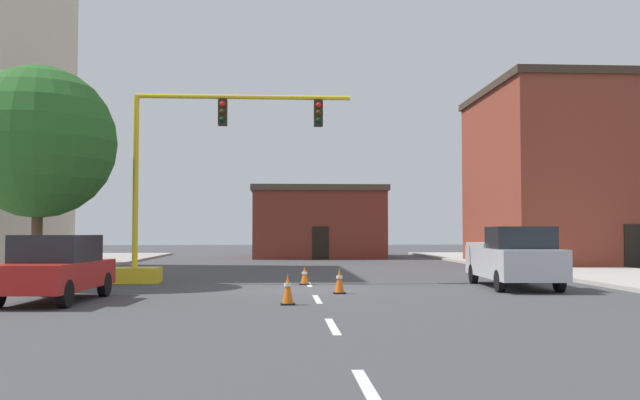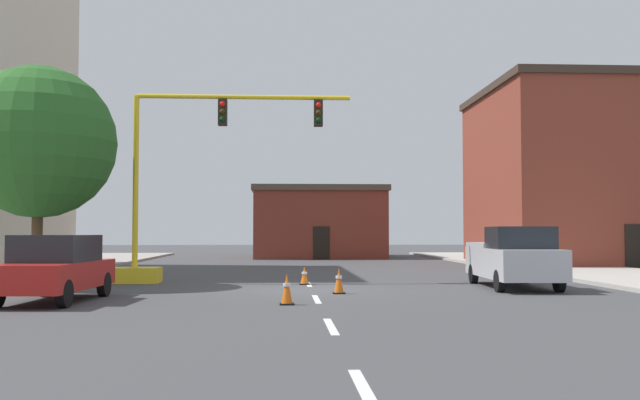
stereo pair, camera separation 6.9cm
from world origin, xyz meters
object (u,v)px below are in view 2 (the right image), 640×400
at_px(traffic_signal_gantry, 166,221).
at_px(tree_left_near, 39,142).
at_px(pickup_truck_silver, 513,258).
at_px(sedan_red_near_left, 55,268).
at_px(traffic_cone_roadside_b, 339,281).
at_px(traffic_cone_roadside_c, 287,289).
at_px(traffic_cone_roadside_a, 304,276).

distance_m(traffic_signal_gantry, tree_left_near, 5.05).
height_order(pickup_truck_silver, sedan_red_near_left, pickup_truck_silver).
bearing_deg(pickup_truck_silver, traffic_signal_gantry, 166.14).
distance_m(tree_left_near, sedan_red_near_left, 7.15).
bearing_deg(sedan_red_near_left, pickup_truck_silver, 16.01).
xyz_separation_m(traffic_cone_roadside_b, traffic_cone_roadside_c, (-1.56, -3.09, 0.01)).
bearing_deg(traffic_signal_gantry, traffic_cone_roadside_c, -61.48).
xyz_separation_m(tree_left_near, traffic_cone_roadside_c, (8.39, -6.61, -4.49)).
relative_size(pickup_truck_silver, traffic_cone_roadside_b, 7.19).
xyz_separation_m(pickup_truck_silver, traffic_cone_roadside_b, (-5.89, -1.93, -0.60)).
bearing_deg(traffic_cone_roadside_b, traffic_signal_gantry, 140.55).
bearing_deg(traffic_cone_roadside_b, traffic_cone_roadside_c, -116.76).
relative_size(traffic_signal_gantry, traffic_cone_roadside_a, 13.83).
distance_m(tree_left_near, traffic_cone_roadside_a, 10.14).
distance_m(tree_left_near, traffic_cone_roadside_b, 11.47).
bearing_deg(sedan_red_near_left, tree_left_near, 113.13).
height_order(tree_left_near, pickup_truck_silver, tree_left_near).
distance_m(pickup_truck_silver, traffic_cone_roadside_c, 9.00).
bearing_deg(traffic_cone_roadside_b, traffic_cone_roadside_a, 103.84).
bearing_deg(traffic_cone_roadside_c, traffic_cone_roadside_b, 63.24).
relative_size(traffic_signal_gantry, sedan_red_near_left, 1.88).
height_order(traffic_signal_gantry, traffic_cone_roadside_c, traffic_signal_gantry).
height_order(traffic_cone_roadside_a, traffic_cone_roadside_b, traffic_cone_roadside_b).
xyz_separation_m(pickup_truck_silver, traffic_cone_roadside_a, (-6.79, 1.72, -0.67)).
relative_size(traffic_cone_roadside_b, traffic_cone_roadside_c, 0.98).
relative_size(traffic_signal_gantry, traffic_cone_roadside_c, 11.09).
bearing_deg(traffic_cone_roadside_c, traffic_cone_roadside_a, 84.39).
distance_m(traffic_cone_roadside_a, traffic_cone_roadside_c, 6.77).
distance_m(traffic_cone_roadside_a, traffic_cone_roadside_b, 3.76).
bearing_deg(traffic_cone_roadside_c, sedan_red_near_left, 169.29).
bearing_deg(traffic_signal_gantry, traffic_cone_roadside_a, -13.37).
bearing_deg(traffic_cone_roadside_c, pickup_truck_silver, 33.98).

